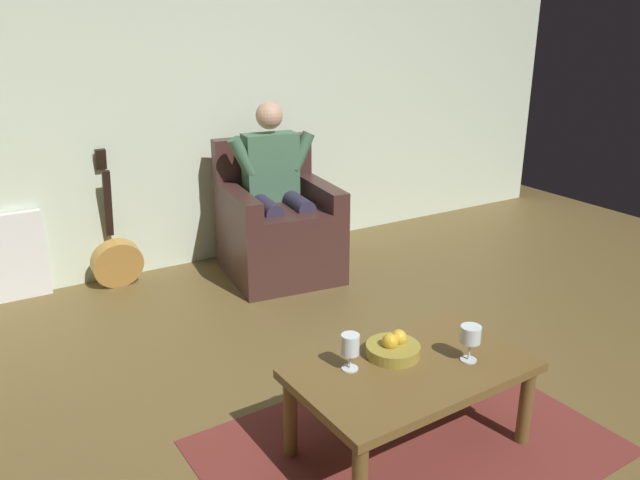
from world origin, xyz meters
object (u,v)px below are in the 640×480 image
at_px(guitar, 116,258).
at_px(wine_glass_far, 350,347).
at_px(fruit_bowl, 393,348).
at_px(person_seated, 277,185).
at_px(wine_glass_near, 470,336).
at_px(armchair, 278,229).
at_px(coffee_table, 411,378).

distance_m(guitar, wine_glass_far, 2.38).
bearing_deg(fruit_bowl, person_seated, -103.10).
relative_size(guitar, wine_glass_near, 5.94).
relative_size(person_seated, fruit_bowl, 5.24).
relative_size(armchair, fruit_bowl, 4.09).
relative_size(person_seated, coffee_table, 1.21).
height_order(person_seated, wine_glass_far, person_seated).
distance_m(guitar, wine_glass_near, 2.69).
distance_m(coffee_table, guitar, 2.53).
bearing_deg(coffee_table, person_seated, -102.07).
xyz_separation_m(guitar, wine_glass_near, (-0.87, 2.53, 0.31)).
bearing_deg(armchair, guitar, -11.63).
bearing_deg(wine_glass_near, person_seated, -95.54).
relative_size(coffee_table, fruit_bowl, 4.35).
height_order(coffee_table, wine_glass_far, wine_glass_far).
bearing_deg(guitar, armchair, 161.56).
relative_size(armchair, coffee_table, 0.94).
bearing_deg(wine_glass_far, coffee_table, 154.02).
bearing_deg(person_seated, wine_glass_far, 77.71).
bearing_deg(coffee_table, guitar, -75.53).
bearing_deg(person_seated, wine_glass_near, 91.28).
xyz_separation_m(person_seated, wine_glass_near, (0.21, 2.17, -0.15)).
relative_size(coffee_table, guitar, 1.07).
distance_m(armchair, wine_glass_far, 2.09).
distance_m(person_seated, guitar, 1.22).
xyz_separation_m(coffee_table, fruit_bowl, (0.01, -0.12, 0.09)).
relative_size(person_seated, guitar, 1.29).
height_order(wine_glass_far, fruit_bowl, wine_glass_far).
distance_m(coffee_table, wine_glass_far, 0.31).
xyz_separation_m(wine_glass_far, fruit_bowl, (-0.22, -0.00, -0.07)).
bearing_deg(fruit_bowl, wine_glass_near, 140.74).
distance_m(coffee_table, wine_glass_near, 0.30).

